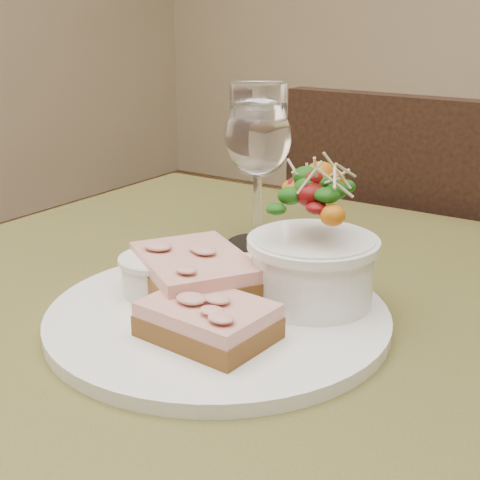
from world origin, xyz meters
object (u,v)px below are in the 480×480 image
Objects in this scene: ramekin at (158,273)px; salad_bowl at (313,240)px; cafe_table at (237,399)px; sandwich_front at (208,320)px; dinner_plate at (218,316)px; sandwich_back at (194,273)px; wine_glass at (258,142)px; chair_far at (428,413)px.

ramekin is 0.15m from salad_bowl.
sandwich_front reaches higher than cafe_table.
sandwich_back is (-0.03, 0.01, 0.03)m from dinner_plate.
ramekin is 0.38× the size of wine_glass.
sandwich_front is (0.03, -0.09, 0.13)m from cafe_table.
chair_far is at bearing 88.71° from cafe_table.
cafe_table is 0.19m from salad_bowl.
ramekin reaches higher than cafe_table.
wine_glass reaches higher than sandwich_back.
cafe_table is 7.54× the size of sandwich_front.
sandwich_back is at bearing 89.03° from chair_far.
ramekin is 0.53× the size of salad_bowl.
dinner_plate is 0.07m from ramekin.
ramekin is at bearing -154.37° from salad_bowl.
chair_far is 2.96× the size of dinner_plate.
wine_glass reaches higher than chair_far.
sandwich_front is at bearing -27.13° from ramekin.
chair_far is 5.92× the size of sandwich_back.
chair_far is at bearing 79.13° from wine_glass.
chair_far is at bearing 94.88° from salad_bowl.
chair_far is at bearing 95.49° from sandwich_front.
salad_bowl is at bearing 46.54° from dinner_plate.
sandwich_back is 0.11m from salad_bowl.
sandwich_front is 0.28m from wine_glass.
salad_bowl is 0.20m from wine_glass.
ramekin is at bearing 86.06° from chair_far.
dinner_plate is 0.24m from wine_glass.
wine_glass is at bearing 93.87° from ramekin.
cafe_table is 6.30× the size of salad_bowl.
wine_glass is (-0.09, -0.47, 0.58)m from chair_far.
ramekin is (-0.09, 0.05, 0.01)m from sandwich_front.
salad_bowl is at bearing -43.01° from wine_glass.
cafe_table is at bearing 78.29° from sandwich_back.
dinner_plate is at bearing 14.68° from sandwich_back.
ramekin is at bearing 179.14° from dinner_plate.
wine_glass is at bearing 136.99° from salad_bowl.
sandwich_front is (0.02, -0.71, 0.48)m from chair_far.
wine_glass reaches higher than sandwich_front.
sandwich_back reaches higher than dinner_plate.
ramekin is (-0.07, 0.00, 0.03)m from dinner_plate.
sandwich_front is 0.08m from sandwich_back.
wine_glass is (-0.01, 0.19, 0.09)m from ramekin.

